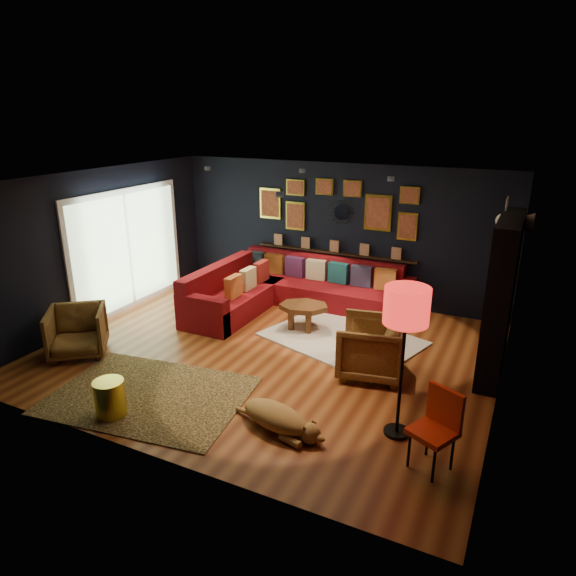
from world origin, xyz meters
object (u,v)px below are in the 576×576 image
at_px(coffee_table, 304,309).
at_px(armchair_left, 77,329).
at_px(pouf, 245,296).
at_px(orange_chair, 438,423).
at_px(floor_lamp, 406,312).
at_px(dog, 276,412).
at_px(sectional, 286,291).
at_px(armchair_right, 371,345).
at_px(gold_stool, 110,398).

bearing_deg(coffee_table, armchair_left, -138.83).
bearing_deg(pouf, orange_chair, -37.03).
distance_m(armchair_left, floor_lamp, 4.97).
bearing_deg(coffee_table, pouf, 160.91).
bearing_deg(armchair_left, pouf, 27.55).
bearing_deg(dog, armchair_left, -172.68).
bearing_deg(sectional, dog, -65.41).
bearing_deg(floor_lamp, coffee_table, 134.57).
bearing_deg(armchair_right, pouf, -127.98).
bearing_deg(pouf, gold_stool, -84.34).
distance_m(coffee_table, armchair_right, 1.79).
height_order(armchair_left, orange_chair, orange_chair).
height_order(armchair_left, gold_stool, armchair_left).
distance_m(coffee_table, gold_stool, 3.52).
bearing_deg(orange_chair, gold_stool, -142.65).
xyz_separation_m(sectional, coffee_table, (0.73, -0.80, 0.04)).
relative_size(coffee_table, pouf, 1.82).
distance_m(coffee_table, dog, 2.87).
distance_m(sectional, floor_lamp, 4.35).
height_order(coffee_table, gold_stool, gold_stool).
relative_size(armchair_right, floor_lamp, 0.50).
relative_size(gold_stool, floor_lamp, 0.26).
distance_m(sectional, armchair_left, 3.68).
bearing_deg(sectional, coffee_table, -47.59).
bearing_deg(dog, orange_chair, 18.27).
distance_m(sectional, pouf, 0.76).
bearing_deg(sectional, orange_chair, -44.93).
bearing_deg(pouf, armchair_left, -113.91).
xyz_separation_m(sectional, gold_stool, (-0.30, -4.16, -0.09)).
bearing_deg(coffee_table, orange_chair, -44.15).
height_order(gold_stool, floor_lamp, floor_lamp).
relative_size(gold_stool, orange_chair, 0.53).
xyz_separation_m(sectional, pouf, (-0.69, -0.31, -0.12)).
bearing_deg(floor_lamp, pouf, 143.07).
relative_size(coffee_table, gold_stool, 2.12).
distance_m(armchair_right, dog, 1.85).
relative_size(sectional, armchair_left, 4.20).
relative_size(pouf, armchair_right, 0.60).
relative_size(armchair_left, floor_lamp, 0.46).
bearing_deg(dog, sectional, 128.34).
xyz_separation_m(pouf, dog, (2.30, -3.22, 0.01)).
relative_size(sectional, floor_lamp, 1.92).
height_order(armchair_left, dog, armchair_left).
bearing_deg(pouf, coffee_table, -19.09).
relative_size(armchair_right, orange_chair, 1.03).
height_order(coffee_table, pouf, coffee_table).
bearing_deg(coffee_table, sectional, 132.41).
height_order(sectional, coffee_table, sectional).
xyz_separation_m(sectional, armchair_right, (2.21, -1.80, 0.12)).
height_order(armchair_right, dog, armchair_right).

